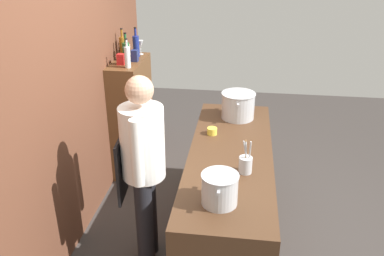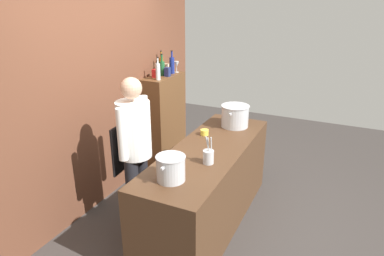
{
  "view_description": "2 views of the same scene",
  "coord_description": "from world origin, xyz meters",
  "views": [
    {
      "loc": [
        -3.04,
        -0.08,
        2.54
      ],
      "look_at": [
        0.2,
        0.36,
        1.01
      ],
      "focal_mm": 38.1,
      "sensor_mm": 36.0,
      "label": 1
    },
    {
      "loc": [
        -3.01,
        -1.23,
        2.38
      ],
      "look_at": [
        0.14,
        0.26,
        1.04
      ],
      "focal_mm": 32.26,
      "sensor_mm": 36.0,
      "label": 2
    }
  ],
  "objects": [
    {
      "name": "ground_plane",
      "position": [
        0.0,
        0.0,
        0.0
      ],
      "size": [
        8.0,
        8.0,
        0.0
      ],
      "primitive_type": "plane",
      "color": "#383330"
    },
    {
      "name": "brick_back_panel",
      "position": [
        0.0,
        1.4,
        1.5
      ],
      "size": [
        4.4,
        0.1,
        3.0
      ],
      "primitive_type": "cube",
      "color": "brown",
      "rests_on": "ground_plane"
    },
    {
      "name": "prep_counter",
      "position": [
        0.0,
        0.0,
        0.45
      ],
      "size": [
        2.16,
        0.7,
        0.9
      ],
      "primitive_type": "cube",
      "color": "#472D1C",
      "rests_on": "ground_plane"
    },
    {
      "name": "bar_cabinet",
      "position": [
        1.16,
        1.19,
        0.66
      ],
      "size": [
        0.76,
        0.32,
        1.32
      ],
      "primitive_type": "cube",
      "color": "brown",
      "rests_on": "ground_plane"
    },
    {
      "name": "chef",
      "position": [
        -0.36,
        0.67,
        0.96
      ],
      "size": [
        0.53,
        0.37,
        1.66
      ],
      "rotation": [
        0.0,
        0.0,
        3.22
      ],
      "color": "black",
      "rests_on": "ground_plane"
    },
    {
      "name": "stockpot_large",
      "position": [
        0.74,
        -0.03,
        1.03
      ],
      "size": [
        0.4,
        0.34,
        0.26
      ],
      "color": "#B7BABF",
      "rests_on": "prep_counter"
    },
    {
      "name": "stockpot_small",
      "position": [
        -0.73,
        0.04,
        1.01
      ],
      "size": [
        0.32,
        0.26,
        0.22
      ],
      "color": "#B7BABF",
      "rests_on": "prep_counter"
    },
    {
      "name": "utensil_crock",
      "position": [
        -0.31,
        -0.13,
        0.97
      ],
      "size": [
        0.1,
        0.1,
        0.28
      ],
      "color": "#B7BABF",
      "rests_on": "prep_counter"
    },
    {
      "name": "butter_jar",
      "position": [
        0.33,
        0.19,
        0.93
      ],
      "size": [
        0.09,
        0.09,
        0.06
      ],
      "primitive_type": "cylinder",
      "color": "yellow",
      "rests_on": "prep_counter"
    },
    {
      "name": "wine_bottle_clear",
      "position": [
        0.91,
        1.12,
        1.44
      ],
      "size": [
        0.06,
        0.06,
        0.3
      ],
      "color": "silver",
      "rests_on": "bar_cabinet"
    },
    {
      "name": "wine_bottle_cobalt",
      "position": [
        1.35,
        1.14,
        1.45
      ],
      "size": [
        0.07,
        0.07,
        0.33
      ],
      "color": "navy",
      "rests_on": "bar_cabinet"
    },
    {
      "name": "wine_bottle_amber",
      "position": [
        1.27,
        1.28,
        1.45
      ],
      "size": [
        0.07,
        0.07,
        0.33
      ],
      "color": "#8C5919",
      "rests_on": "bar_cabinet"
    },
    {
      "name": "wine_bottle_green",
      "position": [
        1.18,
        1.21,
        1.43
      ],
      "size": [
        0.08,
        0.08,
        0.3
      ],
      "color": "#1E592D",
      "rests_on": "bar_cabinet"
    },
    {
      "name": "wine_glass_short",
      "position": [
        1.44,
        1.12,
        1.44
      ],
      "size": [
        0.07,
        0.07,
        0.16
      ],
      "color": "silver",
      "rests_on": "bar_cabinet"
    },
    {
      "name": "spice_tin_red",
      "position": [
        1.02,
        1.22,
        1.38
      ],
      "size": [
        0.08,
        0.08,
        0.11
      ],
      "primitive_type": "cube",
      "color": "red",
      "rests_on": "bar_cabinet"
    },
    {
      "name": "spice_tin_cream",
      "position": [
        1.39,
        1.28,
        1.38
      ],
      "size": [
        0.08,
        0.08,
        0.12
      ],
      "primitive_type": "cube",
      "color": "beige",
      "rests_on": "bar_cabinet"
    },
    {
      "name": "spice_tin_navy",
      "position": [
        1.15,
        1.11,
        1.39
      ],
      "size": [
        0.07,
        0.07,
        0.12
      ],
      "primitive_type": "cube",
      "color": "navy",
      "rests_on": "bar_cabinet"
    }
  ]
}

